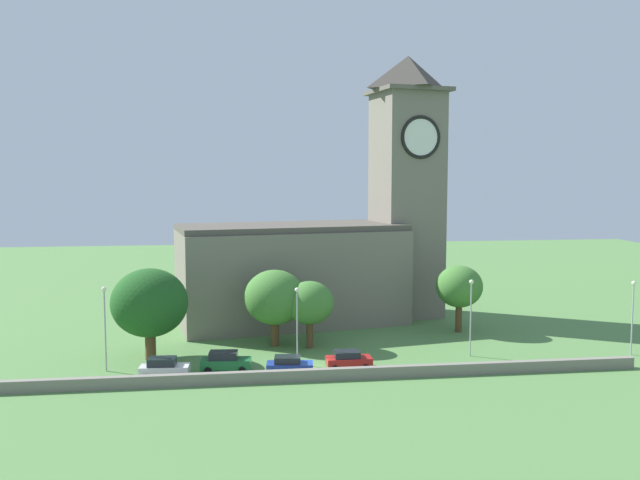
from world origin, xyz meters
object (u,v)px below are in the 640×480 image
at_px(car_green, 225,361).
at_px(tree_by_tower, 275,298).
at_px(streetlamp_west_end, 105,316).
at_px(car_white, 164,368).
at_px(tree_churchyard, 149,303).
at_px(streetlamp_west_mid, 297,314).
at_px(tree_riverside_east, 310,303).
at_px(car_blue, 289,365).
at_px(tree_riverside_west, 459,287).
at_px(car_red, 348,359).
at_px(streetlamp_east_mid, 633,306).
at_px(streetlamp_central, 471,306).
at_px(church, 331,244).

xyz_separation_m(car_green, tree_by_tower, (5.11, 8.71, 4.20)).
distance_m(car_green, streetlamp_west_end, 11.69).
height_order(car_white, tree_churchyard, tree_churchyard).
bearing_deg(car_green, streetlamp_west_mid, 11.53).
bearing_deg(tree_churchyard, tree_riverside_east, 8.26).
bearing_deg(car_green, car_blue, -15.15).
height_order(streetlamp_west_end, tree_riverside_west, streetlamp_west_end).
distance_m(car_red, streetlamp_east_mid, 29.07).
bearing_deg(streetlamp_west_end, car_green, -8.55).
xyz_separation_m(car_white, car_blue, (11.05, -0.10, -0.12)).
distance_m(car_blue, streetlamp_central, 19.12).
bearing_deg(tree_riverside_east, car_white, -147.44).
height_order(church, tree_riverside_west, church).
bearing_deg(tree_riverside_west, tree_riverside_east, -164.88).
bearing_deg(streetlamp_central, streetlamp_east_mid, -6.03).
relative_size(streetlamp_east_mid, tree_riverside_west, 0.98).
bearing_deg(streetlamp_west_mid, car_green, -168.47).
bearing_deg(car_green, streetlamp_west_end, 171.45).
bearing_deg(church, streetlamp_central, -59.02).
distance_m(streetlamp_central, streetlamp_east_mid, 16.16).
xyz_separation_m(car_white, tree_by_tower, (10.44, 10.15, 4.20)).
xyz_separation_m(tree_by_tower, tree_riverside_west, (21.23, 3.56, 0.06)).
bearing_deg(streetlamp_west_end, tree_churchyard, 44.86).
bearing_deg(tree_riverside_east, tree_riverside_west, 15.12).
relative_size(car_red, tree_riverside_west, 0.55).
bearing_deg(church, tree_riverside_west, -32.12).
distance_m(car_red, tree_churchyard, 19.92).
height_order(streetlamp_east_mid, tree_riverside_east, streetlamp_east_mid).
xyz_separation_m(streetlamp_west_mid, tree_riverside_east, (1.91, 6.11, -0.19)).
bearing_deg(streetlamp_west_end, streetlamp_central, 0.85).
relative_size(car_green, streetlamp_west_mid, 0.63).
xyz_separation_m(streetlamp_central, tree_riverside_east, (-15.35, 5.35, -0.34)).
bearing_deg(tree_churchyard, tree_by_tower, 15.96).
xyz_separation_m(car_blue, streetlamp_west_end, (-16.51, 3.17, 4.30)).
distance_m(car_green, tree_riverside_west, 29.36).
height_order(car_green, car_red, car_green).
bearing_deg(car_red, tree_riverside_west, 40.17).
bearing_deg(streetlamp_west_mid, streetlamp_central, 2.54).
bearing_deg(car_white, tree_by_tower, 44.19).
bearing_deg(tree_riverside_west, streetlamp_central, -103.02).
height_order(streetlamp_central, tree_churchyard, tree_churchyard).
xyz_separation_m(church, tree_riverside_west, (13.52, -8.49, -4.27)).
bearing_deg(tree_riverside_east, streetlamp_west_end, -163.22).
xyz_separation_m(church, car_white, (-18.15, -22.20, -8.53)).
relative_size(streetlamp_east_mid, tree_by_tower, 0.93).
xyz_separation_m(car_red, streetlamp_west_mid, (-4.58, 1.80, 4.06)).
bearing_deg(tree_riverside_west, church, 147.88).
bearing_deg(car_green, tree_riverside_west, 24.97).
distance_m(church, car_red, 22.93).
bearing_deg(streetlamp_east_mid, tree_riverside_west, 139.26).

